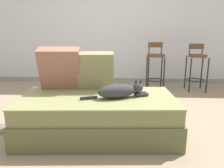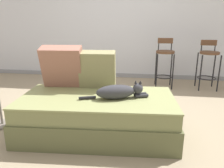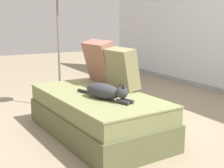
{
  "view_description": "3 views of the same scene",
  "coord_description": "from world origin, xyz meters",
  "px_view_note": "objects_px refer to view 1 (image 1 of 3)",
  "views": [
    {
      "loc": [
        0.28,
        -2.67,
        1.15
      ],
      "look_at": [
        0.15,
        -0.3,
        0.56
      ],
      "focal_mm": 35.0,
      "sensor_mm": 36.0,
      "label": 1
    },
    {
      "loc": [
        0.48,
        -2.61,
        1.25
      ],
      "look_at": [
        0.15,
        -0.3,
        0.56
      ],
      "focal_mm": 35.0,
      "sensor_mm": 36.0,
      "label": 2
    },
    {
      "loc": [
        2.84,
        -1.78,
        1.21
      ],
      "look_at": [
        0.15,
        -0.3,
        0.56
      ],
      "focal_mm": 50.0,
      "sensor_mm": 36.0,
      "label": 3
    }
  ],
  "objects_px": {
    "throw_pillow_corner": "(60,68)",
    "bar_stool_near_window": "(155,62)",
    "throw_pillow_middle": "(96,70)",
    "bar_stool_by_doorway": "(197,63)",
    "cat": "(120,91)",
    "couch": "(98,115)"
  },
  "relations": [
    {
      "from": "throw_pillow_corner",
      "to": "bar_stool_near_window",
      "type": "bearing_deg",
      "value": 50.43
    },
    {
      "from": "throw_pillow_middle",
      "to": "cat",
      "type": "bearing_deg",
      "value": -49.42
    },
    {
      "from": "couch",
      "to": "throw_pillow_middle",
      "type": "distance_m",
      "value": 0.56
    },
    {
      "from": "throw_pillow_middle",
      "to": "cat",
      "type": "xyz_separation_m",
      "value": [
        0.3,
        -0.35,
        -0.16
      ]
    },
    {
      "from": "couch",
      "to": "cat",
      "type": "xyz_separation_m",
      "value": [
        0.24,
        -0.02,
        0.29
      ]
    },
    {
      "from": "throw_pillow_middle",
      "to": "throw_pillow_corner",
      "type": "bearing_deg",
      "value": -176.32
    },
    {
      "from": "couch",
      "to": "bar_stool_near_window",
      "type": "distance_m",
      "value": 2.18
    },
    {
      "from": "bar_stool_near_window",
      "to": "bar_stool_by_doorway",
      "type": "height_order",
      "value": "bar_stool_near_window"
    },
    {
      "from": "bar_stool_near_window",
      "to": "bar_stool_by_doorway",
      "type": "distance_m",
      "value": 0.79
    },
    {
      "from": "cat",
      "to": "bar_stool_near_window",
      "type": "distance_m",
      "value": 2.1
    },
    {
      "from": "cat",
      "to": "bar_stool_by_doorway",
      "type": "distance_m",
      "value": 2.46
    },
    {
      "from": "throw_pillow_middle",
      "to": "cat",
      "type": "distance_m",
      "value": 0.49
    },
    {
      "from": "throw_pillow_corner",
      "to": "couch",
      "type": "bearing_deg",
      "value": -31.76
    },
    {
      "from": "throw_pillow_middle",
      "to": "bar_stool_near_window",
      "type": "xyz_separation_m",
      "value": [
        0.95,
        1.64,
        -0.13
      ]
    },
    {
      "from": "throw_pillow_corner",
      "to": "bar_stool_by_doorway",
      "type": "distance_m",
      "value": 2.74
    },
    {
      "from": "cat",
      "to": "bar_stool_by_doorway",
      "type": "height_order",
      "value": "bar_stool_by_doorway"
    },
    {
      "from": "throw_pillow_corner",
      "to": "bar_stool_near_window",
      "type": "relative_size",
      "value": 0.56
    },
    {
      "from": "bar_stool_near_window",
      "to": "bar_stool_by_doorway",
      "type": "relative_size",
      "value": 1.03
    },
    {
      "from": "throw_pillow_corner",
      "to": "bar_stool_by_doorway",
      "type": "xyz_separation_m",
      "value": [
        2.16,
        1.67,
        -0.17
      ]
    },
    {
      "from": "bar_stool_by_doorway",
      "to": "couch",
      "type": "bearing_deg",
      "value": -130.4
    },
    {
      "from": "throw_pillow_corner",
      "to": "throw_pillow_middle",
      "type": "bearing_deg",
      "value": 3.68
    },
    {
      "from": "throw_pillow_middle",
      "to": "bar_stool_by_doorway",
      "type": "xyz_separation_m",
      "value": [
        1.74,
        1.64,
        -0.14
      ]
    }
  ]
}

